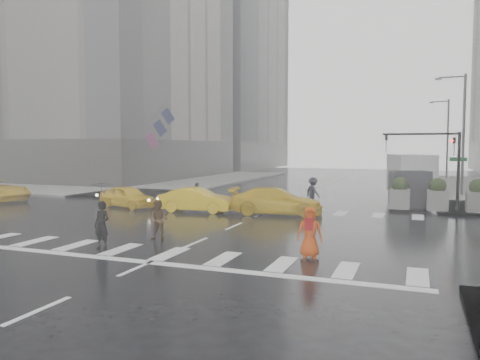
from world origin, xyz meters
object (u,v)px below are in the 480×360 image
at_px(traffic_signal_pole, 439,155).
at_px(box_truck, 410,178).
at_px(taxi_mid, 197,200).
at_px(taxi_front, 128,197).
at_px(pedestrian_orange, 310,232).
at_px(pedestrian_brown, 159,220).

relative_size(traffic_signal_pole, box_truck, 0.75).
xyz_separation_m(traffic_signal_pole, taxi_mid, (-12.73, -4.36, -2.53)).
height_order(traffic_signal_pole, taxi_mid, traffic_signal_pole).
xyz_separation_m(traffic_signal_pole, taxi_front, (-17.51, -4.08, -2.55)).
bearing_deg(pedestrian_orange, taxi_front, 134.88).
relative_size(taxi_front, box_truck, 0.65).
bearing_deg(taxi_mid, pedestrian_brown, -170.90).
bearing_deg(taxi_mid, taxi_front, 80.39).
height_order(pedestrian_orange, box_truck, box_truck).
relative_size(pedestrian_brown, taxi_front, 0.40).
bearing_deg(box_truck, traffic_signal_pole, -82.79).
relative_size(taxi_front, taxi_mid, 0.93).
xyz_separation_m(pedestrian_brown, taxi_front, (-6.89, 7.92, -0.12)).
height_order(taxi_front, box_truck, box_truck).
bearing_deg(pedestrian_orange, traffic_signal_pole, 59.69).
relative_size(traffic_signal_pole, taxi_front, 1.15).
height_order(pedestrian_brown, box_truck, box_truck).
xyz_separation_m(pedestrian_brown, box_truck, (9.11, 15.78, 0.91)).
bearing_deg(pedestrian_orange, box_truck, 68.73).
bearing_deg(taxi_mid, pedestrian_orange, -141.76).
height_order(traffic_signal_pole, pedestrian_brown, traffic_signal_pole).
bearing_deg(pedestrian_brown, taxi_mid, 96.01).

